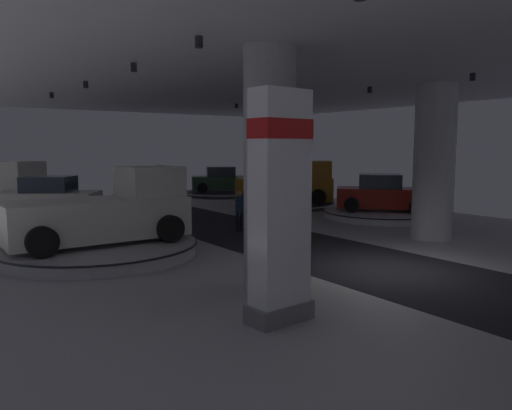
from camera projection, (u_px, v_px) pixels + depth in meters
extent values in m
cube|color=#B2B2B7|center=(389.00, 270.00, 13.37)|extent=(24.00, 44.00, 0.05)
cube|color=#232328|center=(389.00, 269.00, 13.36)|extent=(4.40, 44.00, 0.01)
cube|color=silver|center=(396.00, 59.00, 12.71)|extent=(24.00, 44.00, 0.10)
cylinder|color=black|center=(199.00, 42.00, 9.57)|extent=(0.16, 0.16, 0.22)
cylinder|color=black|center=(134.00, 67.00, 12.63)|extent=(0.16, 0.16, 0.22)
cylinder|color=black|center=(86.00, 85.00, 16.11)|extent=(0.16, 0.16, 0.22)
cylinder|color=black|center=(52.00, 95.00, 19.41)|extent=(0.16, 0.16, 0.22)
cylinder|color=black|center=(473.00, 77.00, 14.36)|extent=(0.16, 0.16, 0.22)
cylinder|color=black|center=(370.00, 90.00, 17.61)|extent=(0.16, 0.16, 0.22)
cylinder|color=black|center=(295.00, 99.00, 21.06)|extent=(0.16, 0.16, 0.22)
cylinder|color=black|center=(237.00, 106.00, 24.53)|extent=(0.16, 0.16, 0.22)
cylinder|color=silver|center=(434.00, 162.00, 17.57)|extent=(1.43, 1.43, 5.50)
cylinder|color=#ADADB2|center=(269.00, 171.00, 11.20)|extent=(1.18, 1.18, 5.50)
cube|color=slate|center=(279.00, 312.00, 9.40)|extent=(1.31, 0.74, 0.35)
cube|color=white|center=(280.00, 199.00, 9.14)|extent=(1.14, 0.64, 3.99)
cube|color=red|center=(280.00, 129.00, 8.99)|extent=(1.16, 0.67, 0.36)
cylinder|color=#333338|center=(223.00, 193.00, 33.84)|extent=(5.56, 5.56, 0.25)
cylinder|color=white|center=(223.00, 192.00, 33.83)|extent=(5.67, 5.67, 0.05)
cube|color=#2D5638|center=(223.00, 183.00, 33.76)|extent=(4.56, 3.46, 0.90)
cube|color=#2D3842|center=(221.00, 172.00, 33.64)|extent=(2.39, 2.23, 0.70)
cylinder|color=black|center=(242.00, 185.00, 34.99)|extent=(0.71, 0.50, 0.68)
cylinder|color=black|center=(245.00, 188.00, 33.03)|extent=(0.71, 0.50, 0.68)
cylinder|color=black|center=(201.00, 186.00, 34.55)|extent=(0.71, 0.50, 0.68)
cylinder|color=black|center=(203.00, 188.00, 32.59)|extent=(0.71, 0.50, 0.68)
sphere|color=white|center=(251.00, 180.00, 34.55)|extent=(0.18, 0.18, 0.18)
sphere|color=white|center=(254.00, 181.00, 33.57)|extent=(0.18, 0.18, 0.18)
cylinder|color=#B7B7BC|center=(99.00, 249.00, 15.11)|extent=(5.90, 5.90, 0.38)
cylinder|color=black|center=(99.00, 244.00, 15.10)|extent=(6.01, 6.01, 0.05)
cube|color=silver|center=(98.00, 219.00, 15.01)|extent=(5.32, 2.15, 1.20)
cube|color=silver|center=(149.00, 182.00, 15.86)|extent=(1.72, 1.92, 1.00)
cube|color=#28333D|center=(134.00, 183.00, 15.57)|extent=(0.10, 1.75, 0.75)
cylinder|color=black|center=(141.00, 220.00, 17.06)|extent=(0.84, 0.29, 0.84)
cylinder|color=black|center=(171.00, 229.00, 15.16)|extent=(0.84, 0.29, 0.84)
cylinder|color=black|center=(24.00, 230.00, 14.93)|extent=(0.84, 0.29, 0.84)
cylinder|color=black|center=(42.00, 242.00, 13.02)|extent=(0.84, 0.29, 0.84)
cylinder|color=silver|center=(47.00, 221.00, 20.76)|extent=(5.34, 5.34, 0.38)
cylinder|color=black|center=(47.00, 218.00, 20.74)|extent=(5.45, 5.45, 0.05)
cube|color=silver|center=(46.00, 202.00, 20.67)|extent=(4.48, 3.86, 0.90)
cube|color=#2D3842|center=(49.00, 185.00, 20.58)|extent=(2.45, 2.36, 0.70)
cylinder|color=black|center=(0.00, 212.00, 19.70)|extent=(0.69, 0.57, 0.68)
cylinder|color=black|center=(23.00, 206.00, 21.68)|extent=(0.69, 0.57, 0.68)
cylinder|color=black|center=(72.00, 212.00, 19.72)|extent=(0.69, 0.57, 0.68)
cylinder|color=black|center=(88.00, 206.00, 21.71)|extent=(0.69, 0.57, 0.68)
sphere|color=white|center=(3.00, 199.00, 21.13)|extent=(0.18, 0.18, 0.18)
cylinder|color=silver|center=(382.00, 214.00, 23.22)|extent=(5.45, 5.45, 0.32)
cylinder|color=black|center=(382.00, 211.00, 23.21)|extent=(5.56, 5.56, 0.05)
cube|color=maroon|center=(383.00, 198.00, 23.13)|extent=(4.21, 4.28, 0.90)
cube|color=#2D3842|center=(380.00, 182.00, 23.07)|extent=(2.44, 2.45, 0.70)
cylinder|color=black|center=(412.00, 202.00, 23.86)|extent=(0.63, 0.64, 0.68)
cylinder|color=black|center=(417.00, 207.00, 21.91)|extent=(0.63, 0.64, 0.68)
cylinder|color=black|center=(352.00, 200.00, 24.41)|extent=(0.63, 0.64, 0.68)
cylinder|color=black|center=(351.00, 205.00, 22.47)|extent=(0.63, 0.64, 0.68)
sphere|color=white|center=(427.00, 195.00, 23.20)|extent=(0.18, 0.18, 0.18)
sphere|color=white|center=(430.00, 197.00, 22.24)|extent=(0.18, 0.18, 0.18)
cube|color=silver|center=(20.00, 171.00, 25.36)|extent=(2.53, 2.47, 1.00)
cube|color=#28333D|center=(13.00, 171.00, 25.54)|extent=(1.49, 1.05, 0.75)
cylinder|color=black|center=(41.00, 196.00, 26.55)|extent=(0.70, 0.85, 0.84)
cylinder|color=black|center=(5.00, 200.00, 24.37)|extent=(0.70, 0.85, 0.84)
cylinder|color=#333338|center=(285.00, 204.00, 27.58)|extent=(5.57, 5.57, 0.23)
cylinder|color=white|center=(285.00, 203.00, 27.57)|extent=(5.68, 5.68, 0.05)
cube|color=#B77519|center=(285.00, 189.00, 27.48)|extent=(5.35, 5.10, 1.20)
cube|color=#B77519|center=(316.00, 170.00, 27.16)|extent=(2.53, 2.55, 1.00)
cube|color=#28333D|center=(307.00, 170.00, 27.22)|extent=(1.22, 1.36, 0.75)
cylinder|color=black|center=(318.00, 193.00, 28.46)|extent=(0.81, 0.77, 0.84)
cylinder|color=black|center=(318.00, 197.00, 26.14)|extent=(0.81, 0.77, 0.84)
cylinder|color=black|center=(254.00, 192.00, 28.90)|extent=(0.81, 0.77, 0.84)
cylinder|color=black|center=(249.00, 196.00, 26.58)|extent=(0.81, 0.77, 0.84)
cylinder|color=black|center=(242.00, 221.00, 19.39)|extent=(0.14, 0.14, 0.80)
cylinder|color=black|center=(238.00, 221.00, 19.35)|extent=(0.14, 0.14, 0.80)
cylinder|color=#233851|center=(240.00, 204.00, 19.30)|extent=(0.32, 0.32, 0.62)
sphere|color=#99755B|center=(240.00, 194.00, 19.25)|extent=(0.22, 0.22, 0.22)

